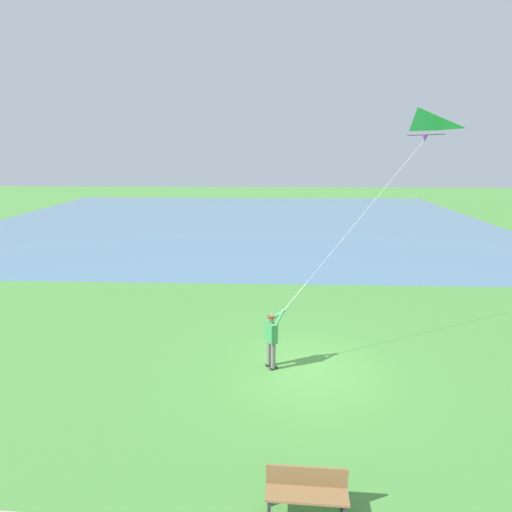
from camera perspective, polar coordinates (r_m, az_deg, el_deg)
name	(u,v)px	position (r m, az deg, el deg)	size (l,w,h in m)	color
ground_plane	(307,370)	(13.39, 6.84, -14.88)	(120.00, 120.00, 0.00)	#4C8E3D
lake_water	(240,221)	(38.50, -2.19, 4.67)	(36.00, 44.00, 0.01)	teal
person_kite_flyer	(272,336)	(12.95, 2.15, -10.63)	(0.53, 0.62, 1.83)	#232328
flying_kite	(416,126)	(15.35, 20.70, 15.97)	(3.73, 5.04, 5.88)	green
park_bench_near_walkway	(307,488)	(8.85, 6.81, -28.53)	(0.51, 1.52, 0.88)	olive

